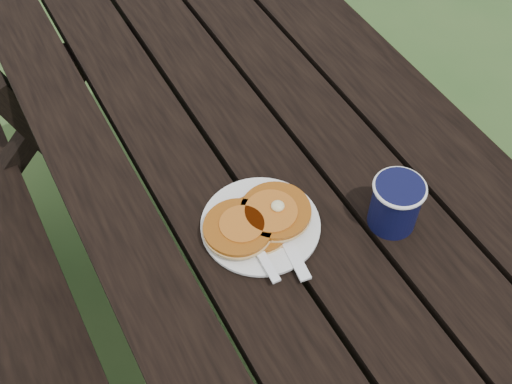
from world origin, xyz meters
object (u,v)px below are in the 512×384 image
picnic_table (284,294)px  plate (260,226)px  coffee_cup (396,202)px  pancake_stack (258,220)px

picnic_table → plate: 0.40m
plate → picnic_table: bearing=25.7°
picnic_table → coffee_cup: 0.48m
plate → coffee_cup: coffee_cup is taller
picnic_table → pancake_stack: 0.42m
picnic_table → pancake_stack: bearing=-155.6°
picnic_table → coffee_cup: bearing=-49.1°
picnic_table → pancake_stack: (-0.09, -0.04, 0.41)m
pancake_stack → coffee_cup: bearing=-25.0°
plate → pancake_stack: (-0.00, 0.00, 0.02)m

